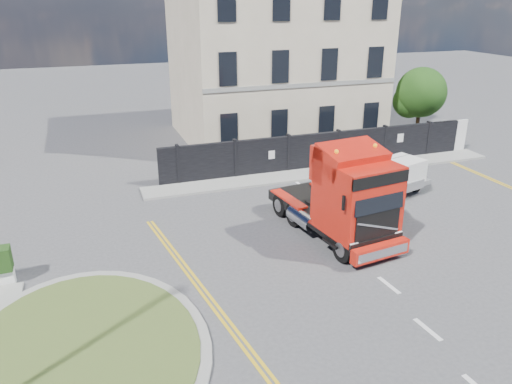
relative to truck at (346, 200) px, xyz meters
name	(u,v)px	position (x,y,z in m)	size (l,w,h in m)	color
ground	(282,259)	(-2.85, -0.64, -1.71)	(120.00, 120.00, 0.00)	#424244
traffic_island	(83,352)	(-9.85, -3.64, -1.63)	(6.80, 6.80, 0.17)	gray
hoarding_fence	(330,150)	(3.70, 8.36, -0.71)	(18.80, 0.25, 2.00)	black
georgian_building	(273,49)	(3.15, 15.86, 4.06)	(12.30, 10.30, 12.80)	beige
tree	(418,95)	(11.53, 11.46, 1.34)	(3.20, 3.20, 4.80)	#382619
pavement_far	(328,172)	(3.15, 7.46, -1.65)	(20.00, 1.60, 0.12)	gray
truck	(346,200)	(0.00, 0.00, 0.00)	(3.16, 6.62, 3.82)	black
flatbed_pickup	(395,172)	(4.99, 4.00, -0.76)	(2.78, 4.59, 1.77)	slate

